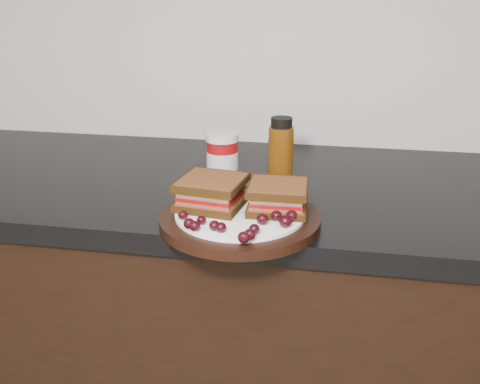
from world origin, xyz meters
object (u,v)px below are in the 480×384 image
object	(u,v)px
plate	(240,219)
sandwich_left	(212,192)
condiment_jar	(222,157)
oil_bottle	(281,152)

from	to	relation	value
plate	sandwich_left	world-z (taller)	sandwich_left
condiment_jar	oil_bottle	bearing A→B (deg)	-6.46
plate	sandwich_left	distance (m)	0.07
plate	oil_bottle	bearing A→B (deg)	77.38
condiment_jar	plate	bearing A→B (deg)	-70.52
sandwich_left	oil_bottle	distance (m)	0.22
sandwich_left	condiment_jar	xyz separation A→B (m)	(-0.02, 0.20, 0.00)
plate	condiment_jar	distance (m)	0.24
sandwich_left	condiment_jar	size ratio (longest dim) A/B	1.07
condiment_jar	oil_bottle	distance (m)	0.13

